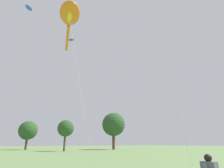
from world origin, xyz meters
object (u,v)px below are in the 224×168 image
Objects in this scene: small_kite_triangle_green at (72,42)px; tree_shrub_far at (114,124)px; tree_oak_left at (28,130)px; big_show_kite at (70,17)px; tree_oak_right at (66,128)px; small_kite_diamond_red at (28,12)px.

small_kite_triangle_green is 40.68m from tree_shrub_far.
tree_shrub_far is 28.16m from tree_oak_left.
small_kite_triangle_green is 1.35× the size of tree_shrub_far.
big_show_kite is at bearing -95.06° from tree_oak_left.
tree_oak_left is (-6.66, 17.25, 0.20)m from tree_oak_right.
big_show_kite reaches higher than tree_oak_right.
small_kite_triangle_green is at bearing -132.35° from tree_shrub_far.
small_kite_diamond_red is at bearing -83.57° from small_kite_triangle_green.
tree_oak_left is (-24.53, 13.67, -2.14)m from tree_shrub_far.
tree_oak_right is at bearing -68.90° from tree_oak_left.
small_kite_diamond_red is (-4.65, -2.68, -3.44)m from big_show_kite.
tree_oak_right is 18.49m from tree_oak_left.
small_kite_diamond_red is at bearing -100.07° from tree_oak_left.
tree_shrub_far is at bearing 99.14° from small_kite_triangle_green.
small_kite_triangle_green is 2.03× the size of tree_oak_right.
big_show_kite is 4.27m from small_kite_triangle_green.
big_show_kite is 1.08× the size of small_kite_triangle_green.
small_kite_diamond_red is 1.74× the size of tree_oak_right.
tree_shrub_far reaches higher than tree_oak_right.
tree_shrub_far is at bearing -1.09° from small_kite_diamond_red.
big_show_kite is at bearing -110.03° from tree_oak_right.
tree_oak_left is (8.81, 49.60, -7.44)m from small_kite_diamond_red.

